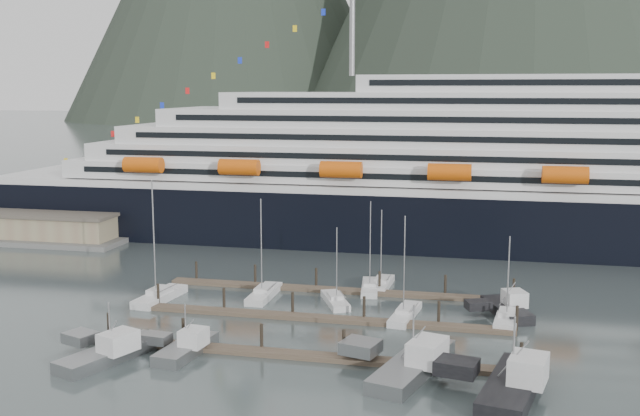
{
  "coord_description": "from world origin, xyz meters",
  "views": [
    {
      "loc": [
        15.18,
        -82.76,
        27.86
      ],
      "look_at": [
        -8.56,
        22.0,
        10.76
      ],
      "focal_mm": 42.0,
      "sensor_mm": 36.0,
      "label": 1
    }
  ],
  "objects_px": {
    "sailboat_c": "(335,301)",
    "trawler_a": "(110,351)",
    "trawler_c": "(411,363)",
    "cruise_ship": "(574,180)",
    "trawler_e": "(506,308)",
    "sailboat_a": "(160,297)",
    "sailboat_h": "(507,319)",
    "sailboat_d": "(405,315)",
    "warehouse": "(20,224)",
    "trawler_d": "(510,384)",
    "sailboat_b": "(264,294)",
    "trawler_b": "(185,347)",
    "sailboat_f": "(382,284)",
    "sailboat_g": "(370,288)"
  },
  "relations": [
    {
      "from": "trawler_c",
      "to": "trawler_a",
      "type": "bearing_deg",
      "value": 111.59
    },
    {
      "from": "cruise_ship",
      "to": "sailboat_h",
      "type": "relative_size",
      "value": 18.7
    },
    {
      "from": "sailboat_d",
      "to": "trawler_e",
      "type": "relative_size",
      "value": 1.29
    },
    {
      "from": "sailboat_h",
      "to": "trawler_d",
      "type": "relative_size",
      "value": 0.78
    },
    {
      "from": "sailboat_a",
      "to": "sailboat_f",
      "type": "height_order",
      "value": "sailboat_a"
    },
    {
      "from": "warehouse",
      "to": "sailboat_f",
      "type": "bearing_deg",
      "value": -16.79
    },
    {
      "from": "sailboat_h",
      "to": "trawler_c",
      "type": "relative_size",
      "value": 0.72
    },
    {
      "from": "sailboat_g",
      "to": "trawler_b",
      "type": "distance_m",
      "value": 33.27
    },
    {
      "from": "sailboat_g",
      "to": "trawler_e",
      "type": "xyz_separation_m",
      "value": [
        18.36,
        -7.58,
        0.44
      ]
    },
    {
      "from": "sailboat_h",
      "to": "trawler_c",
      "type": "distance_m",
      "value": 21.09
    },
    {
      "from": "sailboat_h",
      "to": "trawler_e",
      "type": "relative_size",
      "value": 1.09
    },
    {
      "from": "sailboat_d",
      "to": "trawler_b",
      "type": "bearing_deg",
      "value": 136.72
    },
    {
      "from": "sailboat_b",
      "to": "trawler_b",
      "type": "relative_size",
      "value": 1.46
    },
    {
      "from": "sailboat_c",
      "to": "trawler_c",
      "type": "bearing_deg",
      "value": -175.03
    },
    {
      "from": "trawler_e",
      "to": "sailboat_b",
      "type": "bearing_deg",
      "value": 66.7
    },
    {
      "from": "warehouse",
      "to": "sailboat_h",
      "type": "height_order",
      "value": "sailboat_h"
    },
    {
      "from": "sailboat_b",
      "to": "warehouse",
      "type": "bearing_deg",
      "value": 61.73
    },
    {
      "from": "sailboat_d",
      "to": "trawler_e",
      "type": "height_order",
      "value": "sailboat_d"
    },
    {
      "from": "warehouse",
      "to": "trawler_a",
      "type": "bearing_deg",
      "value": -49.09
    },
    {
      "from": "sailboat_a",
      "to": "trawler_c",
      "type": "distance_m",
      "value": 39.81
    },
    {
      "from": "sailboat_f",
      "to": "trawler_c",
      "type": "height_order",
      "value": "sailboat_f"
    },
    {
      "from": "cruise_ship",
      "to": "trawler_e",
      "type": "distance_m",
      "value": 47.59
    },
    {
      "from": "trawler_e",
      "to": "trawler_b",
      "type": "bearing_deg",
      "value": 101.71
    },
    {
      "from": "sailboat_a",
      "to": "sailboat_f",
      "type": "relative_size",
      "value": 1.44
    },
    {
      "from": "sailboat_f",
      "to": "trawler_d",
      "type": "relative_size",
      "value": 0.81
    },
    {
      "from": "trawler_c",
      "to": "trawler_e",
      "type": "bearing_deg",
      "value": -8.06
    },
    {
      "from": "sailboat_g",
      "to": "trawler_d",
      "type": "height_order",
      "value": "sailboat_g"
    },
    {
      "from": "warehouse",
      "to": "sailboat_d",
      "type": "height_order",
      "value": "sailboat_d"
    },
    {
      "from": "warehouse",
      "to": "trawler_e",
      "type": "bearing_deg",
      "value": -19.42
    },
    {
      "from": "trawler_a",
      "to": "trawler_c",
      "type": "bearing_deg",
      "value": -63.08
    },
    {
      "from": "warehouse",
      "to": "sailboat_h",
      "type": "distance_m",
      "value": 96.55
    },
    {
      "from": "trawler_a",
      "to": "cruise_ship",
      "type": "bearing_deg",
      "value": -16.19
    },
    {
      "from": "sailboat_h",
      "to": "trawler_a",
      "type": "distance_m",
      "value": 46.25
    },
    {
      "from": "sailboat_a",
      "to": "sailboat_h",
      "type": "bearing_deg",
      "value": -83.25
    },
    {
      "from": "trawler_e",
      "to": "sailboat_h",
      "type": "bearing_deg",
      "value": 160.26
    },
    {
      "from": "sailboat_d",
      "to": "trawler_d",
      "type": "bearing_deg",
      "value": -143.76
    },
    {
      "from": "cruise_ship",
      "to": "trawler_e",
      "type": "bearing_deg",
      "value": -105.21
    },
    {
      "from": "sailboat_f",
      "to": "warehouse",
      "type": "bearing_deg",
      "value": 75.42
    },
    {
      "from": "cruise_ship",
      "to": "sailboat_a",
      "type": "xyz_separation_m",
      "value": [
        -57.03,
        -48.24,
        -11.58
      ]
    },
    {
      "from": "cruise_ship",
      "to": "sailboat_c",
      "type": "relative_size",
      "value": 19.57
    },
    {
      "from": "trawler_c",
      "to": "sailboat_a",
      "type": "bearing_deg",
      "value": 78.05
    },
    {
      "from": "trawler_a",
      "to": "sailboat_h",
      "type": "bearing_deg",
      "value": -40.7
    },
    {
      "from": "cruise_ship",
      "to": "trawler_c",
      "type": "xyz_separation_m",
      "value": [
        -21.69,
        -66.58,
        -11.08
      ]
    },
    {
      "from": "sailboat_f",
      "to": "cruise_ship",
      "type": "bearing_deg",
      "value": -37.58
    },
    {
      "from": "warehouse",
      "to": "trawler_d",
      "type": "relative_size",
      "value": 3.21
    },
    {
      "from": "sailboat_g",
      "to": "sailboat_c",
      "type": "bearing_deg",
      "value": 148.38
    },
    {
      "from": "sailboat_c",
      "to": "trawler_a",
      "type": "relative_size",
      "value": 0.84
    },
    {
      "from": "sailboat_b",
      "to": "sailboat_c",
      "type": "xyz_separation_m",
      "value": [
        10.05,
        -0.94,
        -0.03
      ]
    },
    {
      "from": "sailboat_g",
      "to": "cruise_ship",
      "type": "bearing_deg",
      "value": -46.94
    },
    {
      "from": "sailboat_f",
      "to": "trawler_c",
      "type": "relative_size",
      "value": 0.75
    }
  ]
}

